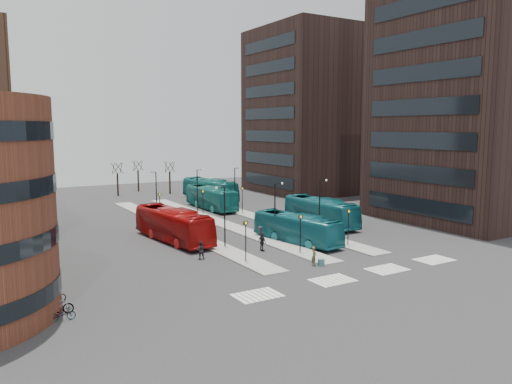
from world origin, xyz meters
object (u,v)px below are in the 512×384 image
suitcase (321,263)px  commuter_a (200,250)px  red_bus (173,225)px  teal_bus_a (297,228)px  bicycle_far (53,297)px  bicycle_mid (59,306)px  bicycle_near (62,314)px  commuter_c (260,233)px  traveller (314,256)px  teal_bus_c (320,211)px  commuter_b (262,242)px  teal_bus_b (211,198)px  teal_bus_d (210,189)px

suitcase → commuter_a: (-8.13, 7.55, 0.54)m
red_bus → teal_bus_a: size_ratio=1.15×
red_bus → teal_bus_a: (10.89, -7.36, -0.23)m
suitcase → bicycle_far: bicycle_far is taller
red_bus → bicycle_mid: 21.48m
bicycle_mid → bicycle_near: bearing=-168.2°
commuter_c → bicycle_near: size_ratio=0.99×
bicycle_far → suitcase: bearing=-95.3°
suitcase → traveller: (-0.47, 0.43, 0.56)m
teal_bus_c → commuter_b: 15.13m
suitcase → bicycle_mid: (-21.77, -0.29, 0.24)m
teal_bus_a → bicycle_near: bearing=-167.7°
teal_bus_c → teal_bus_b: bearing=111.1°
teal_bus_c → bicycle_far: 35.57m
red_bus → teal_bus_c: (19.02, -1.05, -0.07)m
commuter_a → bicycle_near: bearing=53.4°
teal_bus_c → suitcase: bearing=-126.3°
suitcase → teal_bus_b: teal_bus_b is taller
commuter_c → teal_bus_c: bearing=124.2°
suitcase → red_bus: bearing=133.7°
suitcase → bicycle_near: (-21.77, -1.48, 0.11)m
bicycle_near → traveller: bearing=-80.7°
commuter_c → bicycle_mid: bearing=-46.1°
suitcase → bicycle_mid: bicycle_mid is taller
teal_bus_d → bicycle_near: (-30.59, -42.36, -1.40)m
teal_bus_a → teal_bus_b: 24.41m
traveller → commuter_c: size_ratio=1.10×
teal_bus_b → teal_bus_c: teal_bus_b is taller
teal_bus_d → bicycle_mid: 51.30m
suitcase → teal_bus_d: (8.82, 40.88, 1.51)m
red_bus → commuter_b: 10.42m
suitcase → teal_bus_c: bearing=70.1°
bicycle_near → bicycle_mid: (0.00, 1.19, 0.14)m
commuter_b → bicycle_near: size_ratio=1.15×
teal_bus_c → commuter_c: teal_bus_c is taller
commuter_c → suitcase: bearing=13.4°
teal_bus_d → bicycle_far: (-30.59, -38.73, -1.36)m
teal_bus_a → commuter_c: 4.03m
teal_bus_c → commuter_b: bearing=-148.6°
bicycle_mid → bicycle_far: bearing=11.8°
suitcase → commuter_c: bearing=104.9°
teal_bus_b → teal_bus_d: 8.94m
commuter_a → teal_bus_a: bearing=-155.9°
commuter_c → bicycle_far: 24.20m
teal_bus_c → traveller: (-11.95, -14.28, -0.84)m
commuter_c → teal_bus_d: bearing=-178.8°
teal_bus_a → commuter_a: teal_bus_a is taller
teal_bus_c → commuter_a: (-19.60, -7.16, -0.86)m
teal_bus_a → bicycle_near: 27.02m
teal_bus_d → traveller: bearing=-109.4°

